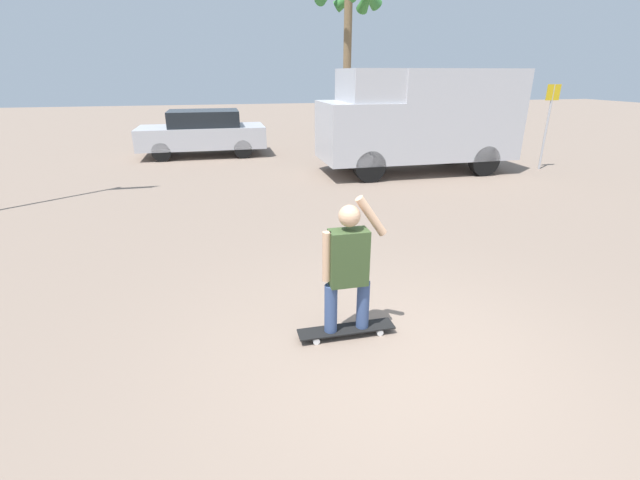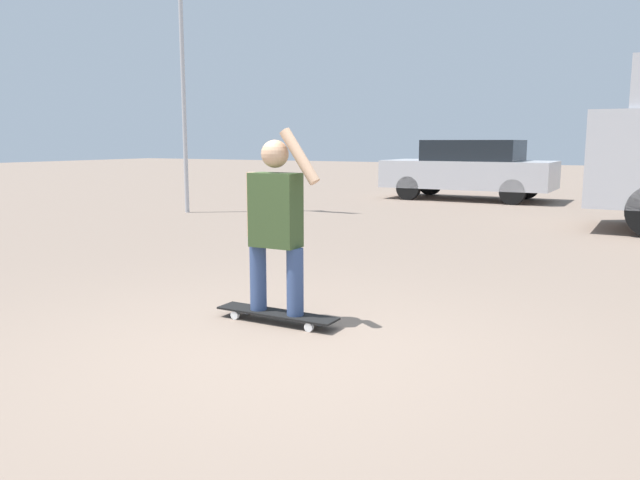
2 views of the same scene
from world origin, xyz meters
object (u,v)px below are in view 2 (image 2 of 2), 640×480
(skateboard, at_px, (277,314))
(person_skateboarder, at_px, (275,217))
(parked_car_silver, at_px, (470,169))
(flagpole, at_px, (185,18))

(skateboard, distance_m, person_skateboarder, 0.82)
(skateboard, height_order, person_skateboarder, person_skateboarder)
(skateboard, relative_size, parked_car_silver, 0.25)
(skateboard, bearing_deg, flagpole, 135.15)
(skateboard, distance_m, flagpole, 9.46)
(person_skateboarder, height_order, flagpole, flagpole)
(parked_car_silver, xyz_separation_m, flagpole, (-4.38, -5.96, 3.21))
(person_skateboarder, relative_size, flagpole, 0.22)
(person_skateboarder, bearing_deg, parked_car_silver, 98.14)
(flagpole, bearing_deg, person_skateboarder, -44.85)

